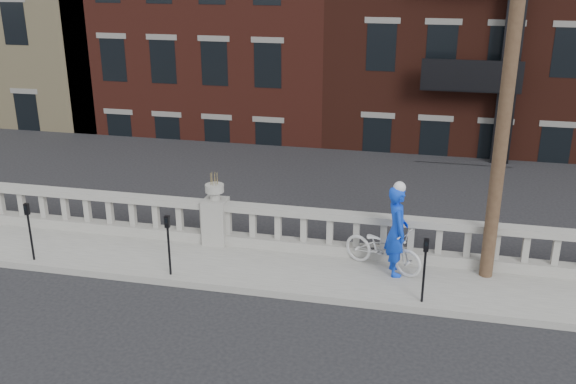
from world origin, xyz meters
The scene contains 11 objects.
ground centered at (0.00, 0.00, 0.00)m, with size 120.00×120.00×0.00m, color black.
sidewalk centered at (0.00, 3.00, 0.07)m, with size 32.00×2.20×0.15m, color gray.
balustrade centered at (0.00, 3.95, 0.64)m, with size 28.00×0.34×1.03m.
planter_pedestal centered at (0.00, 3.95, 0.83)m, with size 0.55×0.55×1.76m.
lower_level centered at (0.56, 23.04, 2.63)m, with size 80.00×44.00×20.80m.
utility_pole centered at (6.20, 3.60, 5.24)m, with size 1.60×0.28×10.00m.
parking_meter_b centered at (-3.74, 2.15, 1.00)m, with size 0.10×0.09×1.36m.
parking_meter_c centered at (-0.44, 2.15, 1.00)m, with size 0.10×0.09×1.36m.
parking_meter_d centered at (4.89, 2.15, 1.00)m, with size 0.10×0.09×1.36m.
bicycle centered at (3.99, 3.43, 0.64)m, with size 0.65×1.87×0.98m, color silver.
cyclist centered at (4.27, 3.29, 1.14)m, with size 0.72×0.47×1.98m, color blue.
Camera 1 is at (4.74, -9.38, 6.58)m, focal length 40.00 mm.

